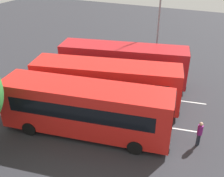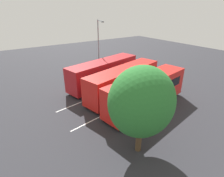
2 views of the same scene
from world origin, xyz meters
The scene contains 8 objects.
ground_plane centered at (0.00, 0.00, 0.00)m, with size 73.28×73.28×0.00m, color #2B2B30.
bus_far_left centered at (0.81, -3.67, 1.86)m, with size 11.07×4.19×3.41m.
bus_center_left centered at (0.56, -0.11, 1.86)m, with size 11.09×4.89×3.41m.
bus_center_right centered at (0.30, 3.91, 1.86)m, with size 11.09×4.75×3.41m.
pedestrian centered at (7.67, -1.99, 1.01)m, with size 0.45×0.45×1.71m.
street_lamp centered at (1.96, 7.91, 4.74)m, with size 0.80×2.62×8.24m.
lane_stripe_outer_left centered at (0.00, -1.90, 0.00)m, with size 15.40×0.12×0.01m, color silver.
lane_stripe_inner_left centered at (0.00, 1.90, 0.00)m, with size 15.40×0.12×0.01m, color silver.
Camera 1 is at (8.01, -15.62, 10.91)m, focal length 42.14 mm.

